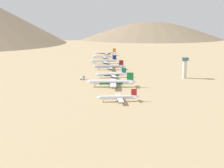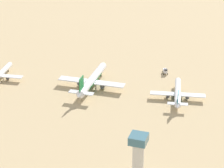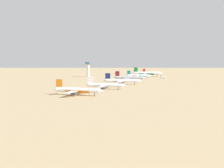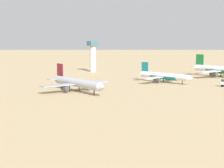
{
  "view_description": "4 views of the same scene",
  "coord_description": "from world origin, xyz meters",
  "px_view_note": "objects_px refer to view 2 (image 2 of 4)",
  "views": [
    {
      "loc": [
        -19.24,
        449.84,
        71.75
      ],
      "look_at": [
        -9.0,
        114.75,
        3.5
      ],
      "focal_mm": 54.0,
      "sensor_mm": 36.0,
      "label": 1
    },
    {
      "loc": [
        -247.76,
        20.01,
        123.38
      ],
      "look_at": [
        -13.39,
        97.78,
        6.48
      ],
      "focal_mm": 73.96,
      "sensor_mm": 36.0,
      "label": 2
    },
    {
      "loc": [
        126.22,
        -380.85,
        28.96
      ],
      "look_at": [
        18.54,
        -111.94,
        5.04
      ],
      "focal_mm": 48.64,
      "sensor_mm": 36.0,
      "label": 3
    },
    {
      "loc": [
        142.77,
        -73.86,
        23.83
      ],
      "look_at": [
        7.5,
        13.86,
        3.73
      ],
      "focal_mm": 54.57,
      "sensor_mm": 36.0,
      "label": 4
    }
  ],
  "objects_px": {
    "parked_jet_6": "(0,74)",
    "control_tower": "(138,157)",
    "parked_jet_4": "(178,93)",
    "parked_jet_5": "(92,80)",
    "service_truck": "(165,71)"
  },
  "relations": [
    {
      "from": "parked_jet_5",
      "to": "parked_jet_4",
      "type": "bearing_deg",
      "value": -88.47
    },
    {
      "from": "service_truck",
      "to": "control_tower",
      "type": "height_order",
      "value": "control_tower"
    },
    {
      "from": "parked_jet_4",
      "to": "control_tower",
      "type": "bearing_deg",
      "value": 179.41
    },
    {
      "from": "parked_jet_6",
      "to": "control_tower",
      "type": "xyz_separation_m",
      "value": [
        -75.86,
        -111.52,
        10.16
      ]
    },
    {
      "from": "parked_jet_5",
      "to": "service_truck",
      "type": "xyz_separation_m",
      "value": [
        34.27,
        -38.24,
        -2.87
      ]
    },
    {
      "from": "service_truck",
      "to": "control_tower",
      "type": "xyz_separation_m",
      "value": [
        -117.69,
        -13.69,
        11.68
      ]
    },
    {
      "from": "parked_jet_5",
      "to": "control_tower",
      "type": "relative_size",
      "value": 2.12
    },
    {
      "from": "control_tower",
      "to": "service_truck",
      "type": "bearing_deg",
      "value": 6.63
    },
    {
      "from": "parked_jet_4",
      "to": "control_tower",
      "type": "distance_m",
      "value": 85.42
    },
    {
      "from": "parked_jet_4",
      "to": "service_truck",
      "type": "relative_size",
      "value": 6.93
    },
    {
      "from": "parked_jet_5",
      "to": "parked_jet_6",
      "type": "relative_size",
      "value": 1.39
    },
    {
      "from": "control_tower",
      "to": "parked_jet_6",
      "type": "bearing_deg",
      "value": 55.77
    },
    {
      "from": "service_truck",
      "to": "parked_jet_5",
      "type": "bearing_deg",
      "value": 131.87
    },
    {
      "from": "parked_jet_4",
      "to": "parked_jet_6",
      "type": "bearing_deg",
      "value": 94.56
    },
    {
      "from": "parked_jet_6",
      "to": "parked_jet_4",
      "type": "bearing_deg",
      "value": -85.44
    }
  ]
}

